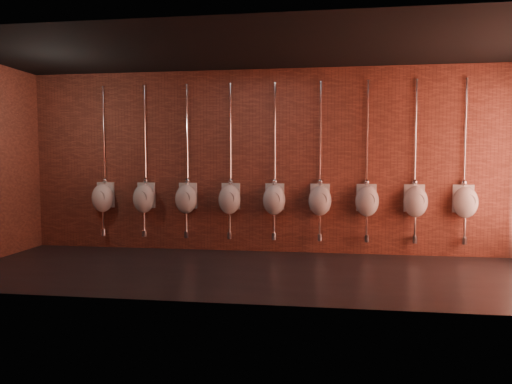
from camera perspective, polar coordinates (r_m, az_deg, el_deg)
ground at (r=6.74m, az=-0.76°, el=-9.91°), size 8.50×8.50×0.00m
room_shell at (r=6.56m, az=-0.78°, el=7.42°), size 8.54×3.04×3.22m
urinal_0 at (r=8.78m, az=-18.60°, el=-0.62°), size 0.42×0.37×2.72m
urinal_1 at (r=8.46m, az=-13.83°, el=-0.70°), size 0.42×0.37×2.72m
urinal_2 at (r=8.20m, az=-8.72°, el=-0.77°), size 0.42×0.37×2.72m
urinal_3 at (r=8.01m, az=-3.32°, el=-0.84°), size 0.42×0.37×2.72m
urinal_4 at (r=7.90m, az=2.29°, el=-0.91°), size 0.42×0.37×2.72m
urinal_5 at (r=7.86m, az=8.00°, el=-0.97°), size 0.42×0.37×2.72m
urinal_6 at (r=7.90m, az=13.71°, el=-1.02°), size 0.42×0.37×2.72m
urinal_7 at (r=8.02m, az=19.31°, el=-1.05°), size 0.42×0.37×2.72m
urinal_8 at (r=8.21m, az=24.69°, el=-1.08°), size 0.42×0.37×2.72m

